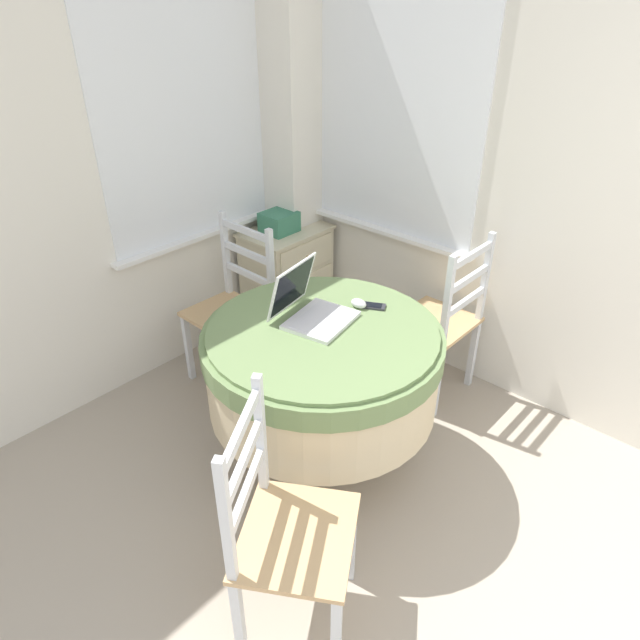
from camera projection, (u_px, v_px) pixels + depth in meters
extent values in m
cube|color=white|center=(184.00, 110.00, 3.09)|extent=(1.10, 0.01, 1.42)
cube|color=white|center=(202.00, 235.00, 3.44)|extent=(1.18, 0.07, 0.02)
cube|color=white|center=(397.00, 108.00, 3.14)|extent=(0.01, 1.10, 1.42)
cube|color=white|center=(386.00, 232.00, 3.49)|extent=(0.07, 1.18, 0.02)
cube|color=white|center=(292.00, 132.00, 3.56)|extent=(0.28, 0.28, 2.55)
cylinder|color=#4C3D2D|center=(322.00, 453.00, 2.92)|extent=(0.36, 0.36, 0.03)
cylinder|color=#4C3D2D|center=(322.00, 396.00, 2.72)|extent=(0.11, 0.11, 0.72)
cylinder|color=beige|center=(322.00, 369.00, 2.64)|extent=(1.07, 1.07, 0.39)
cylinder|color=#6B8451|center=(322.00, 342.00, 2.57)|extent=(1.09, 1.09, 0.10)
cylinder|color=#6B8451|center=(323.00, 331.00, 2.53)|extent=(1.04, 1.04, 0.02)
cube|color=white|center=(321.00, 320.00, 2.58)|extent=(0.34, 0.30, 0.02)
cube|color=silver|center=(318.00, 317.00, 2.58)|extent=(0.29, 0.19, 0.00)
cube|color=white|center=(292.00, 287.00, 2.58)|extent=(0.31, 0.13, 0.24)
cube|color=black|center=(293.00, 287.00, 2.58)|extent=(0.28, 0.11, 0.21)
ellipsoid|color=white|center=(359.00, 303.00, 2.69)|extent=(0.05, 0.08, 0.04)
cube|color=#2D2D33|center=(373.00, 306.00, 2.70)|extent=(0.11, 0.13, 0.01)
cube|color=black|center=(373.00, 305.00, 2.70)|extent=(0.08, 0.09, 0.00)
cube|color=tan|center=(228.00, 315.00, 3.26)|extent=(0.40, 0.44, 0.02)
cube|color=silver|center=(188.00, 347.00, 3.38)|extent=(0.03, 0.03, 0.44)
cube|color=silver|center=(230.00, 374.00, 3.16)|extent=(0.03, 0.03, 0.44)
cube|color=silver|center=(232.00, 325.00, 3.60)|extent=(0.03, 0.03, 0.44)
cube|color=silver|center=(275.00, 349.00, 3.37)|extent=(0.03, 0.03, 0.44)
cube|color=silver|center=(226.00, 253.00, 3.34)|extent=(0.03, 0.03, 0.51)
cube|color=silver|center=(271.00, 273.00, 3.11)|extent=(0.03, 0.03, 0.51)
cube|color=silver|center=(245.00, 231.00, 3.12)|extent=(0.03, 0.39, 0.04)
cube|color=silver|center=(247.00, 253.00, 3.19)|extent=(0.03, 0.39, 0.04)
cube|color=silver|center=(248.00, 274.00, 3.26)|extent=(0.03, 0.39, 0.04)
cube|color=tan|center=(434.00, 322.00, 3.19)|extent=(0.44, 0.39, 0.02)
cube|color=silver|center=(424.00, 332.00, 3.52)|extent=(0.03, 0.03, 0.44)
cube|color=silver|center=(386.00, 359.00, 3.28)|extent=(0.03, 0.03, 0.44)
cube|color=silver|center=(473.00, 353.00, 3.33)|extent=(0.03, 0.03, 0.44)
cube|color=silver|center=(437.00, 383.00, 3.08)|extent=(0.03, 0.03, 0.44)
cube|color=silver|center=(485.00, 277.00, 3.07)|extent=(0.03, 0.03, 0.51)
cube|color=silver|center=(447.00, 303.00, 2.83)|extent=(0.03, 0.03, 0.51)
cube|color=silver|center=(472.00, 255.00, 2.85)|extent=(0.39, 0.02, 0.04)
cube|color=silver|center=(469.00, 279.00, 2.92)|extent=(0.39, 0.02, 0.04)
cube|color=silver|center=(465.00, 302.00, 2.99)|extent=(0.39, 0.02, 0.04)
cube|color=tan|center=(297.00, 536.00, 1.97)|extent=(0.58, 0.56, 0.02)
cube|color=silver|center=(336.00, 637.00, 1.90)|extent=(0.05, 0.05, 0.44)
cube|color=silver|center=(351.00, 540.00, 2.22)|extent=(0.05, 0.05, 0.44)
cube|color=silver|center=(239.00, 620.00, 1.95)|extent=(0.05, 0.05, 0.44)
cube|color=silver|center=(267.00, 528.00, 2.28)|extent=(0.05, 0.05, 0.44)
cube|color=silver|center=(226.00, 522.00, 1.69)|extent=(0.04, 0.04, 0.51)
cube|color=silver|center=(261.00, 434.00, 2.02)|extent=(0.04, 0.04, 0.51)
cube|color=silver|center=(241.00, 429.00, 1.75)|extent=(0.34, 0.22, 0.04)
cube|color=silver|center=(244.00, 461.00, 1.82)|extent=(0.34, 0.22, 0.04)
cube|color=silver|center=(246.00, 490.00, 1.89)|extent=(0.34, 0.22, 0.04)
cube|color=beige|center=(287.00, 279.00, 3.89)|extent=(0.53, 0.37, 0.68)
cube|color=beige|center=(285.00, 231.00, 3.71)|extent=(0.56, 0.39, 0.02)
cube|color=beige|center=(307.00, 256.00, 3.66)|extent=(0.47, 0.01, 0.19)
sphere|color=olive|center=(308.00, 257.00, 3.66)|extent=(0.02, 0.02, 0.02)
cube|color=beige|center=(307.00, 288.00, 3.78)|extent=(0.47, 0.01, 0.19)
sphere|color=olive|center=(308.00, 288.00, 3.77)|extent=(0.02, 0.02, 0.02)
cube|color=beige|center=(308.00, 317.00, 3.90)|extent=(0.47, 0.01, 0.19)
sphere|color=olive|center=(309.00, 317.00, 3.89)|extent=(0.02, 0.02, 0.02)
cube|color=#387A5B|center=(279.00, 222.00, 3.64)|extent=(0.21, 0.19, 0.13)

